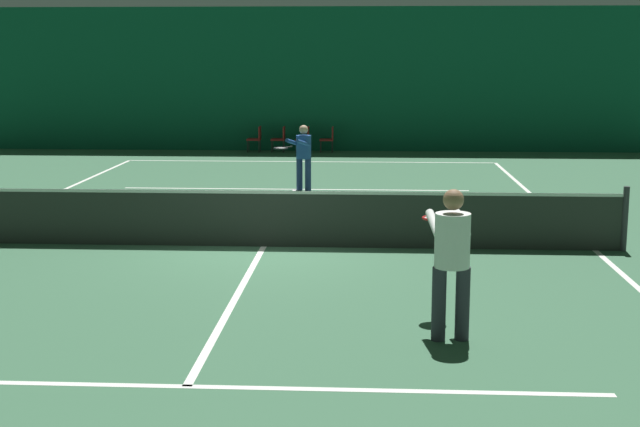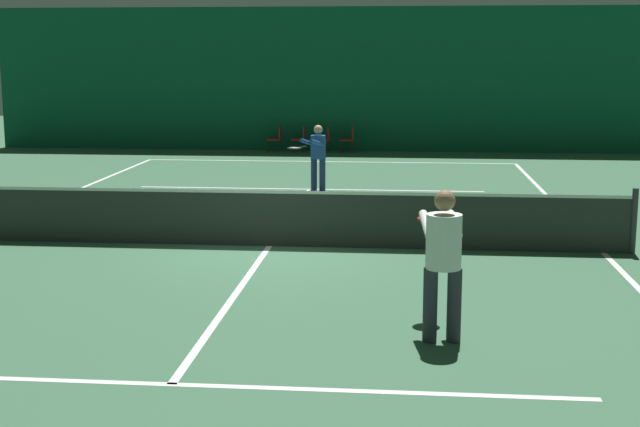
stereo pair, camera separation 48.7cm
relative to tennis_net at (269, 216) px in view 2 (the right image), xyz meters
name	(u,v)px [view 2 (the right image)]	position (x,y,z in m)	size (l,w,h in m)	color
ground_plane	(269,246)	(0.00, 0.00, -0.51)	(60.00, 60.00, 0.00)	#386647
backdrop_curtain	(337,79)	(0.00, 15.01, 1.84)	(23.00, 0.12, 4.70)	#0F5138
court_line_baseline_far	(329,162)	(0.00, 11.90, -0.51)	(11.00, 0.10, 0.00)	white
court_line_service_far	(310,189)	(0.00, 6.40, -0.51)	(8.25, 0.10, 0.00)	white
court_line_service_near	(171,384)	(0.00, -6.40, -0.51)	(8.25, 0.10, 0.00)	white
court_line_sideline_right	(603,253)	(5.50, 0.00, -0.51)	(0.10, 23.80, 0.00)	white
court_line_centre	(269,246)	(0.00, 0.00, -0.51)	(0.10, 12.80, 0.00)	white
tennis_net	(269,216)	(0.00, 0.00, 0.00)	(12.00, 0.10, 1.07)	#2D332D
player_near	(443,254)	(2.69, -4.77, 0.50)	(0.53, 1.41, 1.73)	#2D2D38
player_far	(317,153)	(0.20, 6.21, 0.39)	(0.92, 1.30, 1.55)	navy
courtside_chair_0	(277,137)	(-1.95, 14.46, -0.03)	(0.44, 0.44, 0.84)	#2D2D2D
courtside_chair_1	(301,137)	(-1.16, 14.46, -0.03)	(0.44, 0.44, 0.84)	#2D2D2D
courtside_chair_2	(325,137)	(-0.36, 14.46, -0.03)	(0.44, 0.44, 0.84)	#2D2D2D
courtside_chair_3	(349,138)	(0.44, 14.46, -0.03)	(0.44, 0.44, 0.84)	#2D2D2D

